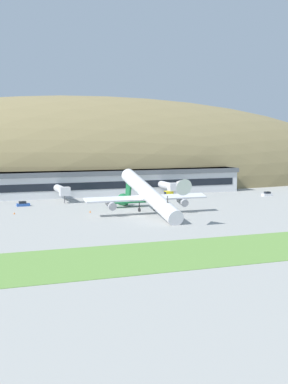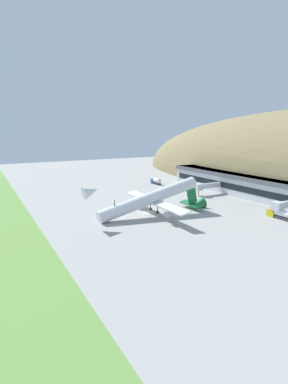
{
  "view_description": "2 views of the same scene",
  "coord_description": "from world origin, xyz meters",
  "px_view_note": "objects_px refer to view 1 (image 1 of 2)",
  "views": [
    {
      "loc": [
        -51.01,
        -140.49,
        22.72
      ],
      "look_at": [
        0.96,
        -3.01,
        6.97
      ],
      "focal_mm": 50.0,
      "sensor_mm": 36.0,
      "label": 1
    },
    {
      "loc": [
        89.74,
        -51.11,
        29.15
      ],
      "look_at": [
        0.46,
        -1.21,
        7.79
      ],
      "focal_mm": 28.0,
      "sensor_mm": 36.0,
      "label": 2
    }
  ],
  "objects_px": {
    "traffic_cone_0": "(90,212)",
    "traffic_cone_1": "(14,213)",
    "cargo_airplane": "(148,195)",
    "service_car_1": "(267,194)",
    "terminal_building": "(104,181)",
    "jetway_1": "(169,186)",
    "fuel_truck": "(176,194)",
    "service_car_0": "(23,204)",
    "jetway_0": "(62,190)"
  },
  "relations": [
    {
      "from": "traffic_cone_0",
      "to": "traffic_cone_1",
      "type": "height_order",
      "value": "same"
    },
    {
      "from": "cargo_airplane",
      "to": "traffic_cone_1",
      "type": "distance_m",
      "value": 38.93
    },
    {
      "from": "service_car_1",
      "to": "traffic_cone_0",
      "type": "height_order",
      "value": "service_car_1"
    },
    {
      "from": "terminal_building",
      "to": "service_car_1",
      "type": "relative_size",
      "value": 27.67
    },
    {
      "from": "service_car_1",
      "to": "traffic_cone_1",
      "type": "relative_size",
      "value": 6.74
    },
    {
      "from": "jetway_1",
      "to": "service_car_1",
      "type": "relative_size",
      "value": 3.29
    },
    {
      "from": "service_car_1",
      "to": "fuel_truck",
      "type": "relative_size",
      "value": 0.46
    },
    {
      "from": "service_car_0",
      "to": "cargo_airplane",
      "type": "bearing_deg",
      "value": -45.61
    },
    {
      "from": "service_car_0",
      "to": "traffic_cone_0",
      "type": "height_order",
      "value": "service_car_0"
    },
    {
      "from": "terminal_building",
      "to": "service_car_0",
      "type": "xyz_separation_m",
      "value": [
        -33.74,
        -22.98,
        -4.74
      ]
    },
    {
      "from": "jetway_0",
      "to": "fuel_truck",
      "type": "bearing_deg",
      "value": -4.84
    },
    {
      "from": "terminal_building",
      "to": "service_car_0",
      "type": "distance_m",
      "value": 41.1
    },
    {
      "from": "jetway_0",
      "to": "cargo_airplane",
      "type": "xyz_separation_m",
      "value": [
        16.67,
        -38.59,
        1.66
      ]
    },
    {
      "from": "service_car_1",
      "to": "traffic_cone_1",
      "type": "height_order",
      "value": "service_car_1"
    },
    {
      "from": "cargo_airplane",
      "to": "traffic_cone_1",
      "type": "height_order",
      "value": "cargo_airplane"
    },
    {
      "from": "jetway_1",
      "to": "service_car_0",
      "type": "xyz_separation_m",
      "value": [
        -54.07,
        -7.81,
        -3.34
      ]
    },
    {
      "from": "jetway_1",
      "to": "fuel_truck",
      "type": "relative_size",
      "value": 1.5
    },
    {
      "from": "cargo_airplane",
      "to": "traffic_cone_0",
      "type": "height_order",
      "value": "cargo_airplane"
    },
    {
      "from": "jetway_0",
      "to": "service_car_0",
      "type": "bearing_deg",
      "value": -153.15
    },
    {
      "from": "fuel_truck",
      "to": "traffic_cone_0",
      "type": "xyz_separation_m",
      "value": [
        -38.74,
        -24.81,
        -1.22
      ]
    },
    {
      "from": "terminal_building",
      "to": "traffic_cone_0",
      "type": "relative_size",
      "value": 186.5
    },
    {
      "from": "cargo_airplane",
      "to": "traffic_cone_0",
      "type": "distance_m",
      "value": 18.42
    },
    {
      "from": "jetway_0",
      "to": "cargo_airplane",
      "type": "distance_m",
      "value": 42.07
    },
    {
      "from": "terminal_building",
      "to": "jetway_0",
      "type": "bearing_deg",
      "value": -141.11
    },
    {
      "from": "fuel_truck",
      "to": "traffic_cone_1",
      "type": "relative_size",
      "value": 14.73
    },
    {
      "from": "terminal_building",
      "to": "jetway_1",
      "type": "distance_m",
      "value": 25.4
    },
    {
      "from": "fuel_truck",
      "to": "traffic_cone_1",
      "type": "xyz_separation_m",
      "value": [
        -60.08,
        -20.38,
        -1.22
      ]
    },
    {
      "from": "service_car_0",
      "to": "service_car_1",
      "type": "bearing_deg",
      "value": -2.01
    },
    {
      "from": "terminal_building",
      "to": "service_car_1",
      "type": "distance_m",
      "value": 61.68
    },
    {
      "from": "jetway_0",
      "to": "traffic_cone_1",
      "type": "bearing_deg",
      "value": -128.47
    },
    {
      "from": "jetway_1",
      "to": "traffic_cone_1",
      "type": "height_order",
      "value": "jetway_1"
    },
    {
      "from": "jetway_1",
      "to": "cargo_airplane",
      "type": "distance_m",
      "value": 45.67
    },
    {
      "from": "terminal_building",
      "to": "traffic_cone_1",
      "type": "relative_size",
      "value": 186.5
    },
    {
      "from": "service_car_0",
      "to": "fuel_truck",
      "type": "height_order",
      "value": "fuel_truck"
    },
    {
      "from": "service_car_1",
      "to": "fuel_truck",
      "type": "height_order",
      "value": "fuel_truck"
    },
    {
      "from": "jetway_0",
      "to": "jetway_1",
      "type": "height_order",
      "value": "same"
    },
    {
      "from": "jetway_0",
      "to": "jetway_1",
      "type": "distance_m",
      "value": 39.96
    },
    {
      "from": "jetway_1",
      "to": "terminal_building",
      "type": "bearing_deg",
      "value": 143.27
    },
    {
      "from": "jetway_1",
      "to": "traffic_cone_0",
      "type": "xyz_separation_m",
      "value": [
        -37.58,
        -28.95,
        -3.71
      ]
    },
    {
      "from": "service_car_1",
      "to": "cargo_airplane",
      "type": "bearing_deg",
      "value": -154.24
    },
    {
      "from": "service_car_0",
      "to": "service_car_1",
      "type": "xyz_separation_m",
      "value": [
        89.43,
        -3.14,
        0.03
      ]
    },
    {
      "from": "traffic_cone_1",
      "to": "service_car_0",
      "type": "bearing_deg",
      "value": 73.84
    },
    {
      "from": "jetway_0",
      "to": "traffic_cone_1",
      "type": "distance_m",
      "value": 30.7
    },
    {
      "from": "cargo_airplane",
      "to": "traffic_cone_0",
      "type": "xyz_separation_m",
      "value": [
        -14.29,
        10.3,
        -5.37
      ]
    },
    {
      "from": "cargo_airplane",
      "to": "fuel_truck",
      "type": "xyz_separation_m",
      "value": [
        24.45,
        35.11,
        -4.15
      ]
    },
    {
      "from": "terminal_building",
      "to": "jetway_0",
      "type": "xyz_separation_m",
      "value": [
        -19.63,
        -15.83,
        -1.4
      ]
    },
    {
      "from": "cargo_airplane",
      "to": "service_car_1",
      "type": "bearing_deg",
      "value": 25.76
    },
    {
      "from": "traffic_cone_1",
      "to": "jetway_1",
      "type": "bearing_deg",
      "value": 22.6
    },
    {
      "from": "fuel_truck",
      "to": "jetway_1",
      "type": "bearing_deg",
      "value": 105.74
    },
    {
      "from": "cargo_airplane",
      "to": "traffic_cone_0",
      "type": "relative_size",
      "value": 82.75
    }
  ]
}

